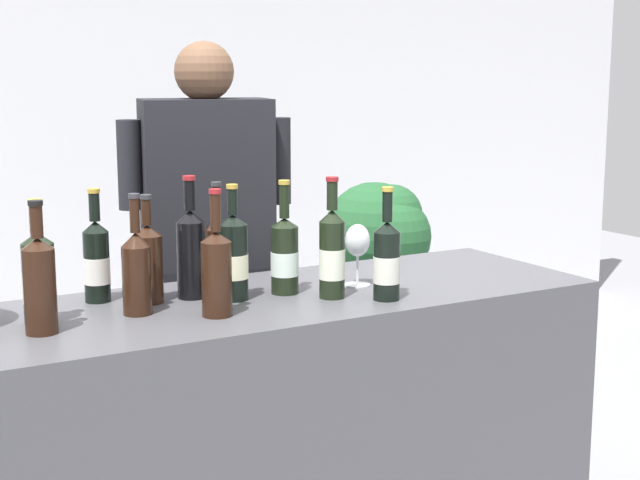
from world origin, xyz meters
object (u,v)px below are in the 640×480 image
object	(u,v)px
potted_shrub	(383,259)
wine_bottle_11	(148,262)
wine_bottle_1	(217,270)
wine_bottle_3	(191,251)
wine_bottle_0	(39,278)
wine_bottle_4	(97,261)
wine_bottle_6	(387,260)
wine_bottle_10	(218,255)
wine_bottle_7	(233,257)
wine_bottle_2	(137,270)
wine_bottle_8	(40,282)
wine_bottle_9	(285,255)
wine_bottle_5	(332,254)
person_server	(209,296)
wine_glass	(358,243)

from	to	relation	value
potted_shrub	wine_bottle_11	bearing A→B (deg)	-143.71
wine_bottle_1	wine_bottle_3	bearing A→B (deg)	85.33
wine_bottle_0	wine_bottle_4	distance (m)	0.25
wine_bottle_6	wine_bottle_4	bearing A→B (deg)	151.93
wine_bottle_6	wine_bottle_10	distance (m)	0.49
wine_bottle_0	wine_bottle_7	distance (m)	0.53
wine_bottle_2	wine_bottle_8	world-z (taller)	wine_bottle_8
wine_bottle_9	wine_bottle_2	bearing A→B (deg)	-177.29
wine_bottle_6	wine_bottle_5	bearing A→B (deg)	141.80
wine_bottle_7	wine_bottle_10	distance (m)	0.11
wine_bottle_8	wine_bottle_11	bearing A→B (deg)	26.99
wine_bottle_3	wine_bottle_8	bearing A→B (deg)	-160.30
wine_bottle_10	wine_bottle_11	bearing A→B (deg)	-173.28
wine_bottle_6	wine_bottle_7	world-z (taller)	wine_bottle_7
wine_bottle_1	person_server	world-z (taller)	person_server
wine_bottle_9	potted_shrub	distance (m)	1.68
wine_bottle_9	person_server	world-z (taller)	person_server
wine_bottle_10	wine_glass	size ratio (longest dim) A/B	1.73
wine_glass	wine_bottle_0	bearing A→B (deg)	178.04
wine_bottle_1	wine_bottle_7	size ratio (longest dim) A/B	1.03
wine_glass	wine_bottle_3	bearing A→B (deg)	168.08
person_server	wine_bottle_11	bearing A→B (deg)	-127.55
wine_bottle_0	wine_bottle_10	world-z (taller)	wine_bottle_10
wine_bottle_1	wine_bottle_8	world-z (taller)	wine_bottle_1
wine_bottle_2	wine_bottle_4	bearing A→B (deg)	104.77
wine_bottle_0	person_server	world-z (taller)	person_server
wine_bottle_8	wine_bottle_0	bearing A→B (deg)	77.88
wine_bottle_8	wine_bottle_11	world-z (taller)	wine_bottle_8
wine_bottle_11	wine_glass	distance (m)	0.62
wine_bottle_0	wine_glass	bearing A→B (deg)	-1.96
wine_bottle_2	wine_bottle_8	xyz separation A→B (m)	(-0.27, -0.06, 0.01)
wine_bottle_6	wine_bottle_7	xyz separation A→B (m)	(-0.37, 0.21, 0.01)
wine_bottle_2	person_server	xyz separation A→B (m)	(0.46, 0.62, -0.26)
wine_bottle_0	potted_shrub	xyz separation A→B (m)	(1.83, 1.19, -0.34)
wine_bottle_8	wine_bottle_1	bearing A→B (deg)	-7.41
wine_bottle_8	potted_shrub	world-z (taller)	wine_bottle_8
wine_bottle_3	wine_glass	world-z (taller)	wine_bottle_3
wine_bottle_9	person_server	size ratio (longest dim) A/B	0.19
wine_bottle_6	wine_bottle_8	bearing A→B (deg)	172.21
wine_bottle_11	person_server	distance (m)	0.69
wine_bottle_10	wine_bottle_7	bearing A→B (deg)	-91.02
wine_bottle_9	wine_glass	xyz separation A→B (m)	(0.23, -0.02, 0.02)
wine_bottle_0	wine_bottle_10	size ratio (longest dim) A/B	1.00
wine_bottle_0	wine_bottle_1	size ratio (longest dim) A/B	0.95
wine_bottle_11	wine_bottle_8	bearing A→B (deg)	-153.01
wine_bottle_0	wine_bottle_9	xyz separation A→B (m)	(0.69, -0.01, -0.01)
wine_bottle_1	wine_bottle_11	size ratio (longest dim) A/B	1.11
wine_bottle_3	wine_bottle_5	distance (m)	0.40
wine_bottle_6	wine_bottle_10	size ratio (longest dim) A/B	0.99
wine_bottle_5	wine_bottle_10	xyz separation A→B (m)	(-0.25, 0.23, -0.02)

